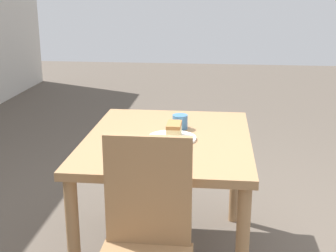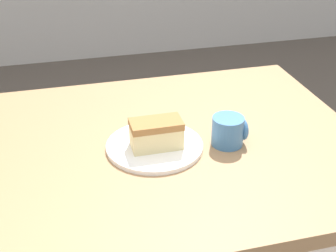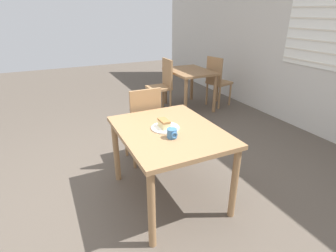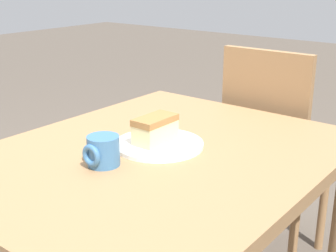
{
  "view_description": "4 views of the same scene",
  "coord_description": "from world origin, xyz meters",
  "px_view_note": "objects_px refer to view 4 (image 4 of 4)",
  "views": [
    {
      "loc": [
        -2.2,
        0.19,
        1.49
      ],
      "look_at": [
        0.05,
        0.43,
        0.8
      ],
      "focal_mm": 50.0,
      "sensor_mm": 36.0,
      "label": 1
    },
    {
      "loc": [
        -0.14,
        -0.61,
        1.38
      ],
      "look_at": [
        0.11,
        0.39,
        0.8
      ],
      "focal_mm": 50.0,
      "sensor_mm": 36.0,
      "label": 2
    },
    {
      "loc": [
        2.02,
        -0.48,
        1.69
      ],
      "look_at": [
        0.13,
        0.42,
        0.77
      ],
      "focal_mm": 28.0,
      "sensor_mm": 36.0,
      "label": 3
    },
    {
      "loc": [
        1.05,
        1.21,
        1.21
      ],
      "look_at": [
        0.04,
        0.42,
        0.78
      ],
      "focal_mm": 50.0,
      "sensor_mm": 36.0,
      "label": 4
    }
  ],
  "objects_px": {
    "dining_table_near": "(158,183)",
    "coffee_mug": "(102,151)",
    "plate": "(159,144)",
    "chair_near_window": "(273,152)",
    "cake_slice": "(155,129)"
  },
  "relations": [
    {
      "from": "dining_table_near",
      "to": "coffee_mug",
      "type": "bearing_deg",
      "value": -17.63
    },
    {
      "from": "plate",
      "to": "dining_table_near",
      "type": "bearing_deg",
      "value": 32.66
    },
    {
      "from": "dining_table_near",
      "to": "cake_slice",
      "type": "bearing_deg",
      "value": -133.79
    },
    {
      "from": "dining_table_near",
      "to": "plate",
      "type": "distance_m",
      "value": 0.11
    },
    {
      "from": "dining_table_near",
      "to": "plate",
      "type": "bearing_deg",
      "value": -147.34
    },
    {
      "from": "dining_table_near",
      "to": "coffee_mug",
      "type": "xyz_separation_m",
      "value": [
        0.16,
        -0.05,
        0.14
      ]
    },
    {
      "from": "plate",
      "to": "coffee_mug",
      "type": "height_order",
      "value": "coffee_mug"
    },
    {
      "from": "plate",
      "to": "coffee_mug",
      "type": "relative_size",
      "value": 2.78
    },
    {
      "from": "plate",
      "to": "cake_slice",
      "type": "height_order",
      "value": "cake_slice"
    },
    {
      "from": "dining_table_near",
      "to": "coffee_mug",
      "type": "relative_size",
      "value": 11.73
    },
    {
      "from": "dining_table_near",
      "to": "chair_near_window",
      "type": "distance_m",
      "value": 0.73
    },
    {
      "from": "dining_table_near",
      "to": "coffee_mug",
      "type": "height_order",
      "value": "coffee_mug"
    },
    {
      "from": "chair_near_window",
      "to": "cake_slice",
      "type": "height_order",
      "value": "chair_near_window"
    },
    {
      "from": "dining_table_near",
      "to": "plate",
      "type": "height_order",
      "value": "plate"
    },
    {
      "from": "coffee_mug",
      "to": "dining_table_near",
      "type": "bearing_deg",
      "value": 162.37
    }
  ]
}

